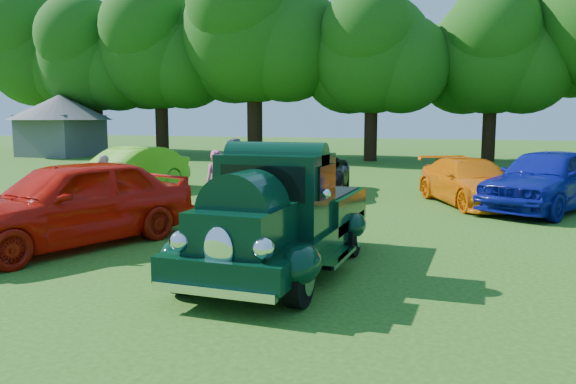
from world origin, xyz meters
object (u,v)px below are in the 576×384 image
(back_car_lime, at_px, (129,169))
(back_car_black, at_px, (312,174))
(hero_pickup, at_px, (281,220))
(spectator_grey, at_px, (234,174))
(spectator_white, at_px, (104,187))
(gazebo, at_px, (61,118))
(red_convertible, at_px, (70,203))
(back_car_blue, at_px, (547,179))
(spectator_pink, at_px, (217,182))
(back_car_orange, at_px, (471,182))

(back_car_lime, bearing_deg, back_car_black, 22.02)
(hero_pickup, distance_m, spectator_grey, 6.08)
(spectator_white, height_order, gazebo, gazebo)
(red_convertible, relative_size, spectator_grey, 2.57)
(red_convertible, distance_m, back_car_lime, 7.98)
(back_car_black, xyz_separation_m, spectator_grey, (-1.04, -3.58, 0.29))
(red_convertible, bearing_deg, back_car_lime, 136.13)
(back_car_black, height_order, gazebo, gazebo)
(red_convertible, relative_size, gazebo, 0.76)
(back_car_lime, bearing_deg, back_car_blue, 10.28)
(spectator_white, bearing_deg, red_convertible, -160.53)
(red_convertible, relative_size, spectator_pink, 3.01)
(back_car_blue, bearing_deg, spectator_grey, -134.35)
(back_car_lime, distance_m, spectator_pink, 5.58)
(spectator_grey, bearing_deg, back_car_orange, 83.09)
(spectator_pink, height_order, spectator_grey, spectator_grey)
(red_convertible, relative_size, back_car_orange, 1.10)
(back_car_lime, bearing_deg, gazebo, 145.78)
(back_car_blue, bearing_deg, hero_pickup, -92.93)
(back_car_lime, relative_size, spectator_grey, 2.36)
(spectator_pink, bearing_deg, gazebo, 101.73)
(red_convertible, relative_size, spectator_white, 3.16)
(back_car_orange, xyz_separation_m, gazebo, (-25.36, 12.72, 1.76))
(hero_pickup, relative_size, back_car_blue, 0.99)
(back_car_orange, xyz_separation_m, back_car_blue, (1.89, -0.40, 0.18))
(spectator_white, bearing_deg, back_car_black, -37.58)
(back_car_black, distance_m, spectator_pink, 4.53)
(hero_pickup, height_order, spectator_pink, hero_pickup)
(spectator_grey, distance_m, gazebo, 25.11)
(back_car_blue, distance_m, spectator_white, 11.19)
(hero_pickup, relative_size, spectator_grey, 2.53)
(back_car_orange, distance_m, gazebo, 28.43)
(gazebo, bearing_deg, back_car_lime, -42.58)
(back_car_blue, relative_size, spectator_grey, 2.56)
(spectator_pink, bearing_deg, spectator_white, 173.11)
(back_car_lime, distance_m, gazebo, 20.09)
(back_car_black, bearing_deg, back_car_blue, -19.13)
(back_car_lime, xyz_separation_m, gazebo, (-14.74, 13.55, 1.67))
(hero_pickup, bearing_deg, back_car_lime, 137.72)
(hero_pickup, height_order, back_car_lime, hero_pickup)
(back_car_black, bearing_deg, red_convertible, -114.57)
(back_car_orange, relative_size, spectator_pink, 2.75)
(hero_pickup, bearing_deg, red_convertible, 176.65)
(spectator_grey, xyz_separation_m, gazebo, (-19.53, 15.71, 1.46))
(back_car_orange, height_order, gazebo, gazebo)
(spectator_pink, relative_size, gazebo, 0.25)
(back_car_black, xyz_separation_m, back_car_orange, (4.80, -0.59, -0.01))
(gazebo, bearing_deg, back_car_orange, -26.64)
(back_car_lime, height_order, spectator_grey, spectator_grey)
(spectator_grey, bearing_deg, spectator_white, -81.50)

